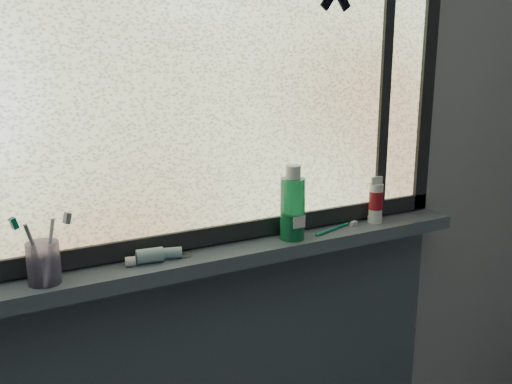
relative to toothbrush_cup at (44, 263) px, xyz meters
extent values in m
cube|color=#9EA3A8|center=(0.45, 0.09, 0.18)|extent=(3.00, 0.01, 2.50)
cube|color=#485360|center=(0.45, 0.01, -0.07)|extent=(1.62, 0.14, 0.04)
cube|color=silver|center=(0.45, 0.06, 0.46)|extent=(1.50, 0.01, 1.00)
cube|color=black|center=(0.45, 0.06, -0.02)|extent=(1.60, 0.03, 0.05)
cube|color=black|center=(1.22, 0.06, 0.46)|extent=(0.05, 0.03, 1.10)
cube|color=black|center=(1.05, 0.06, 0.46)|extent=(0.03, 0.03, 1.00)
cylinder|color=#968BB8|center=(0.00, 0.00, 0.00)|extent=(0.09, 0.09, 0.10)
cylinder|color=#1D9657|center=(0.68, 0.00, 0.06)|extent=(0.09, 0.09, 0.18)
cylinder|color=silver|center=(0.99, 0.01, 0.03)|extent=(0.04, 0.04, 0.11)
camera|label=1|loc=(-0.16, -1.32, 0.48)|focal=40.00mm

